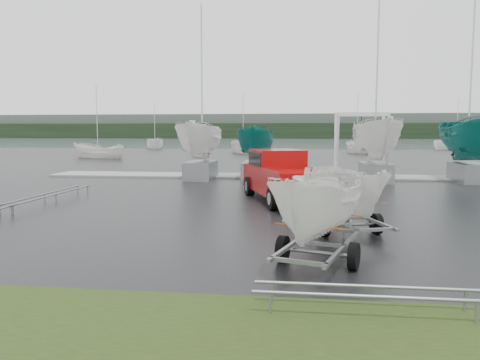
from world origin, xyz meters
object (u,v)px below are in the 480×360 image
trailer_parked (321,147)px  trailer_hitched (349,151)px  boat_hoist (361,136)px  pickup_truck (282,174)px

trailer_parked → trailer_hitched: bearing=90.7°
trailer_hitched → trailer_parked: (-0.95, -3.20, 0.22)m
trailer_hitched → boat_hoist: 16.72m
pickup_truck → boat_hoist: 11.22m
trailer_hitched → trailer_parked: bearing=-124.9°
pickup_truck → boat_hoist: size_ratio=1.65×
boat_hoist → trailer_hitched: bearing=-98.4°
pickup_truck → boat_hoist: (4.59, 10.12, 1.55)m
pickup_truck → trailer_parked: bearing=-101.4°
pickup_truck → trailer_hitched: 6.88m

